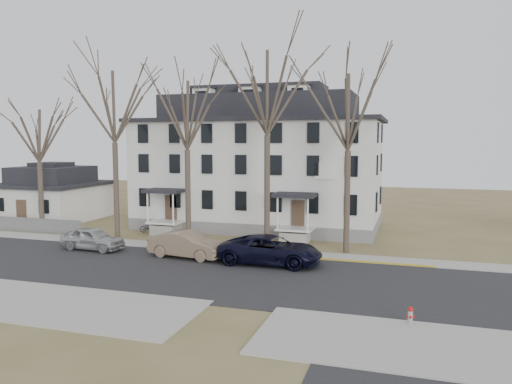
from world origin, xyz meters
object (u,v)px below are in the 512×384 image
(fire_hydrant, at_px, (410,316))
(boarding_house, at_px, (260,165))
(tree_mid_left, at_px, (187,110))
(car_navy, at_px, (271,250))
(car_tan, at_px, (187,245))
(small_house, at_px, (53,196))
(car_silver, at_px, (93,239))
(tree_far_left, at_px, (114,102))
(tree_mid_right, at_px, (349,107))
(tree_center, at_px, (267,86))
(tree_bungalow, at_px, (38,132))
(bicycle_left, at_px, (149,228))

(fire_hydrant, bearing_deg, boarding_house, 121.27)
(boarding_house, distance_m, tree_mid_left, 9.66)
(car_navy, bearing_deg, car_tan, 90.10)
(boarding_house, relative_size, fire_hydrant, 26.75)
(small_house, distance_m, car_silver, 16.11)
(tree_far_left, bearing_deg, car_navy, -19.06)
(tree_mid_right, distance_m, car_silver, 19.28)
(tree_center, relative_size, tree_bungalow, 1.36)
(tree_mid_left, relative_size, fire_hydrant, 16.38)
(small_house, bearing_deg, tree_center, -15.08)
(tree_center, bearing_deg, tree_far_left, 180.00)
(tree_mid_right, xyz_separation_m, bicycle_left, (-16.01, 2.26, -9.19))
(tree_mid_left, distance_m, tree_mid_right, 11.50)
(tree_center, xyz_separation_m, bicycle_left, (-10.51, 2.26, -10.67))
(boarding_house, height_order, car_tan, boarding_house)
(tree_mid_left, distance_m, fire_hydrant, 22.12)
(tree_center, distance_m, car_navy, 11.37)
(car_silver, bearing_deg, tree_far_left, 15.64)
(bicycle_left, bearing_deg, tree_mid_right, -106.56)
(tree_far_left, bearing_deg, tree_mid_right, 0.00)
(tree_bungalow, distance_m, car_silver, 11.74)
(tree_far_left, relative_size, tree_mid_left, 1.08)
(boarding_house, xyz_separation_m, tree_far_left, (-9.00, -8.15, 4.96))
(tree_far_left, bearing_deg, car_tan, -30.01)
(car_silver, bearing_deg, car_navy, -87.45)
(tree_far_left, height_order, tree_bungalow, tree_far_left)
(fire_hydrant, bearing_deg, small_house, 149.99)
(car_silver, height_order, bicycle_left, car_silver)
(tree_mid_right, xyz_separation_m, car_silver, (-16.53, -4.49, -8.84))
(small_house, relative_size, tree_mid_left, 0.68)
(tree_far_left, height_order, tree_mid_right, tree_far_left)
(tree_far_left, xyz_separation_m, fire_hydrant, (21.64, -12.65, -9.95))
(tree_center, bearing_deg, fire_hydrant, -52.71)
(tree_far_left, bearing_deg, tree_mid_left, 0.00)
(tree_mid_left, distance_m, car_tan, 10.16)
(boarding_house, relative_size, car_tan, 4.12)
(car_silver, distance_m, car_tan, 7.13)
(car_tan, bearing_deg, car_silver, 95.76)
(tree_mid_right, relative_size, car_tan, 2.53)
(tree_mid_left, height_order, car_tan, tree_mid_left)
(car_silver, bearing_deg, car_tan, -87.99)
(tree_center, bearing_deg, tree_mid_right, 0.00)
(car_navy, bearing_deg, small_house, 66.45)
(tree_far_left, height_order, car_navy, tree_far_left)
(tree_mid_left, xyz_separation_m, tree_center, (6.00, 0.00, 1.48))
(tree_mid_right, distance_m, tree_bungalow, 24.54)
(car_tan, bearing_deg, car_navy, -83.00)
(bicycle_left, distance_m, fire_hydrant, 25.06)
(bicycle_left, bearing_deg, small_house, 63.98)
(tree_center, bearing_deg, car_silver, -157.87)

